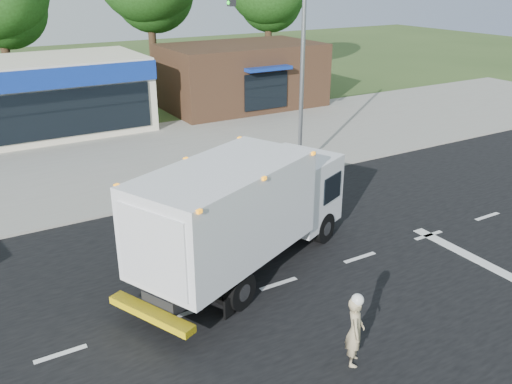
% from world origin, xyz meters
% --- Properties ---
extents(ground, '(120.00, 120.00, 0.00)m').
position_xyz_m(ground, '(0.00, 0.00, 0.00)').
color(ground, '#385123').
rests_on(ground, ground).
extents(road_asphalt, '(60.00, 14.00, 0.02)m').
position_xyz_m(road_asphalt, '(0.00, 0.00, 0.00)').
color(road_asphalt, black).
rests_on(road_asphalt, ground).
extents(sidewalk, '(60.00, 2.40, 0.12)m').
position_xyz_m(sidewalk, '(0.00, 8.20, 0.06)').
color(sidewalk, gray).
rests_on(sidewalk, ground).
extents(parking_apron, '(60.00, 9.00, 0.02)m').
position_xyz_m(parking_apron, '(0.00, 14.00, 0.01)').
color(parking_apron, gray).
rests_on(parking_apron, ground).
extents(lane_markings, '(55.20, 7.00, 0.01)m').
position_xyz_m(lane_markings, '(1.35, -1.35, 0.02)').
color(lane_markings, silver).
rests_on(lane_markings, road_asphalt).
extents(ems_box_truck, '(8.22, 5.46, 3.51)m').
position_xyz_m(ems_box_truck, '(-3.47, 1.18, 2.02)').
color(ems_box_truck, black).
rests_on(ems_box_truck, ground).
extents(emergency_worker, '(0.70, 0.74, 1.80)m').
position_xyz_m(emergency_worker, '(-3.35, -3.65, 0.89)').
color(emergency_worker, tan).
rests_on(emergency_worker, ground).
extents(brown_storefront, '(10.00, 6.70, 4.00)m').
position_xyz_m(brown_storefront, '(7.00, 19.98, 2.00)').
color(brown_storefront, '#382316').
rests_on(brown_storefront, ground).
extents(traffic_signal_pole, '(3.51, 0.25, 8.00)m').
position_xyz_m(traffic_signal_pole, '(2.35, 7.60, 4.92)').
color(traffic_signal_pole, gray).
rests_on(traffic_signal_pole, ground).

